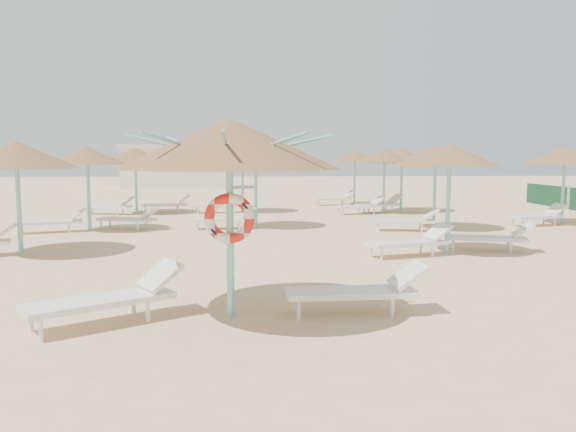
{
  "coord_description": "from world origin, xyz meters",
  "views": [
    {
      "loc": [
        0.07,
        -8.4,
        2.33
      ],
      "look_at": [
        0.59,
        1.43,
        1.3
      ],
      "focal_mm": 35.0,
      "sensor_mm": 36.0,
      "label": 1
    }
  ],
  "objects": [
    {
      "name": "ground",
      "position": [
        0.0,
        0.0,
        0.0
      ],
      "size": [
        120.0,
        120.0,
        0.0
      ],
      "primitive_type": "plane",
      "color": "#E1BD89",
      "rests_on": "ground"
    },
    {
      "name": "main_palapa",
      "position": [
        -0.35,
        -0.29,
        2.51
      ],
      "size": [
        3.23,
        3.23,
        2.89
      ],
      "color": "#76CDCC",
      "rests_on": "ground"
    },
    {
      "name": "lounger_main_a",
      "position": [
        -2.02,
        -0.55,
        0.38
      ],
      "size": [
        2.16,
        1.75,
        0.79
      ],
      "rotation": [
        0.0,
        0.0,
        0.59
      ],
      "color": "white",
      "rests_on": "ground"
    },
    {
      "name": "lounger_main_b",
      "position": [
        1.58,
        -0.25,
        0.36
      ],
      "size": [
        2.1,
        0.72,
        0.76
      ],
      "rotation": [
        0.0,
        0.0,
        0.05
      ],
      "color": "white",
      "rests_on": "ground"
    },
    {
      "name": "palapa_field",
      "position": [
        2.35,
        11.17,
        2.31
      ],
      "size": [
        19.8,
        17.44,
        2.73
      ],
      "color": "#76CDCC",
      "rests_on": "ground"
    },
    {
      "name": "service_hut",
      "position": [
        -6.0,
        35.0,
        1.64
      ],
      "size": [
        8.4,
        4.4,
        3.25
      ],
      "color": "silver",
      "rests_on": "ground"
    }
  ]
}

